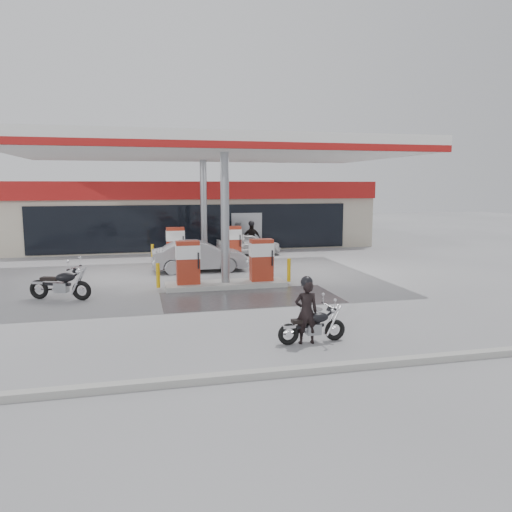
# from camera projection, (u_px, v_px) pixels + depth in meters

# --- Properties ---
(ground) EXTENTS (90.00, 90.00, 0.00)m
(ground) POSITION_uv_depth(u_px,v_px,m) (236.00, 298.00, 16.94)
(ground) COLOR gray
(ground) RESTS_ON ground
(wet_patch) EXTENTS (6.00, 3.00, 0.00)m
(wet_patch) POSITION_uv_depth(u_px,v_px,m) (250.00, 298.00, 17.05)
(wet_patch) COLOR #4C4C4F
(wet_patch) RESTS_ON ground
(drain_cover) EXTENTS (0.70, 0.70, 0.01)m
(drain_cover) POSITION_uv_depth(u_px,v_px,m) (311.00, 309.00, 15.47)
(drain_cover) COLOR #38383A
(drain_cover) RESTS_ON ground
(kerb) EXTENTS (28.00, 0.25, 0.15)m
(kerb) POSITION_uv_depth(u_px,v_px,m) (302.00, 370.00, 10.19)
(kerb) COLOR gray
(kerb) RESTS_ON ground
(store_building) EXTENTS (22.00, 8.22, 4.00)m
(store_building) POSITION_uv_depth(u_px,v_px,m) (188.00, 213.00, 31.99)
(store_building) COLOR #B6AE99
(store_building) RESTS_ON ground
(canopy) EXTENTS (16.00, 10.02, 5.51)m
(canopy) POSITION_uv_depth(u_px,v_px,m) (212.00, 150.00, 21.00)
(canopy) COLOR silver
(canopy) RESTS_ON ground
(pump_island_near) EXTENTS (5.14, 1.30, 1.78)m
(pump_island_near) POSITION_uv_depth(u_px,v_px,m) (225.00, 268.00, 18.76)
(pump_island_near) COLOR #9E9E99
(pump_island_near) RESTS_ON ground
(pump_island_far) EXTENTS (5.14, 1.30, 1.78)m
(pump_island_far) POSITION_uv_depth(u_px,v_px,m) (204.00, 248.00, 24.54)
(pump_island_far) COLOR #9E9E99
(pump_island_far) RESTS_ON ground
(main_motorcycle) EXTENTS (1.77, 0.68, 0.91)m
(main_motorcycle) POSITION_uv_depth(u_px,v_px,m) (313.00, 327.00, 12.17)
(main_motorcycle) COLOR black
(main_motorcycle) RESTS_ON ground
(biker_main) EXTENTS (0.60, 0.41, 1.57)m
(biker_main) POSITION_uv_depth(u_px,v_px,m) (306.00, 312.00, 12.06)
(biker_main) COLOR black
(biker_main) RESTS_ON ground
(parked_motorcycle) EXTENTS (2.09, 1.12, 1.12)m
(parked_motorcycle) POSITION_uv_depth(u_px,v_px,m) (61.00, 285.00, 16.69)
(parked_motorcycle) COLOR black
(parked_motorcycle) RESTS_ON ground
(sedan_white) EXTENTS (3.62, 1.63, 1.21)m
(sedan_white) POSITION_uv_depth(u_px,v_px,m) (248.00, 244.00, 27.29)
(sedan_white) COLOR silver
(sedan_white) RESTS_ON ground
(attendant) EXTENTS (0.68, 0.87, 1.78)m
(attendant) POSITION_uv_depth(u_px,v_px,m) (238.00, 238.00, 27.73)
(attendant) COLOR slate
(attendant) RESTS_ON ground
(hatchback_silver) EXTENTS (4.17, 1.45, 1.37)m
(hatchback_silver) POSITION_uv_depth(u_px,v_px,m) (199.00, 256.00, 22.11)
(hatchback_silver) COLOR gray
(hatchback_silver) RESTS_ON ground
(parked_car_left) EXTENTS (4.86, 2.40, 1.36)m
(parked_car_left) POSITION_uv_depth(u_px,v_px,m) (114.00, 239.00, 29.28)
(parked_car_left) COLOR #94979C
(parked_car_left) RESTS_ON ground
(parked_car_right) EXTENTS (4.69, 2.97, 1.21)m
(parked_car_right) POSITION_uv_depth(u_px,v_px,m) (295.00, 235.00, 31.86)
(parked_car_right) COLOR black
(parked_car_right) RESTS_ON ground
(biker_walking) EXTENTS (1.04, 0.44, 1.77)m
(biker_walking) POSITION_uv_depth(u_px,v_px,m) (251.00, 239.00, 27.29)
(biker_walking) COLOR black
(biker_walking) RESTS_ON ground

